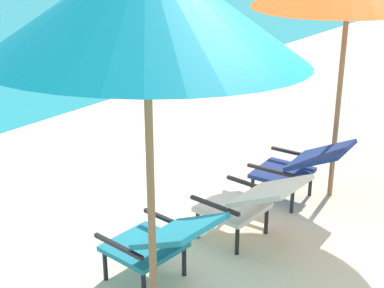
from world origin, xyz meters
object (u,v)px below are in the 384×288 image
at_px(lounge_chair_left, 160,240).
at_px(lounge_chair_right, 300,165).
at_px(beach_umbrella_left, 145,4).
at_px(lounge_chair_center, 250,200).

relative_size(lounge_chair_left, lounge_chair_right, 0.96).
relative_size(lounge_chair_right, beach_umbrella_left, 0.36).
bearing_deg(lounge_chair_right, lounge_chair_center, -177.60).
distance_m(lounge_chair_left, beach_umbrella_left, 1.84).
relative_size(lounge_chair_left, beach_umbrella_left, 0.35).
relative_size(lounge_chair_center, lounge_chair_right, 0.95).
bearing_deg(beach_umbrella_left, lounge_chair_center, 5.46).
bearing_deg(beach_umbrella_left, lounge_chair_left, 36.26).
bearing_deg(lounge_chair_right, lounge_chair_left, 176.48).
distance_m(lounge_chair_left, lounge_chair_right, 1.87).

